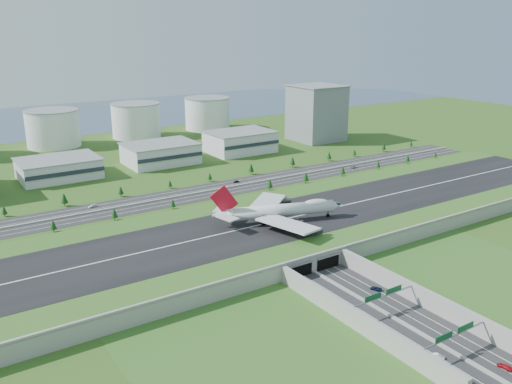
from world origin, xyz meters
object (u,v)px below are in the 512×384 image
office_tower (316,113)px  boeing_747 (280,210)px  car_2 (376,288)px  car_5 (236,182)px  car_1 (439,356)px  car_3 (505,367)px  car_7 (92,206)px  car_6 (354,167)px  car_0 (336,298)px

office_tower → boeing_747: size_ratio=0.73×
car_2 → car_5: size_ratio=1.20×
car_1 → car_5: bearing=53.0°
car_1 → car_2: 53.13m
car_5 → boeing_747: bearing=-2.0°
office_tower → car_3: (-192.69, -341.32, -26.57)m
car_3 → car_7: bearing=-79.2°
car_2 → car_1: bearing=47.4°
boeing_747 → car_6: bearing=50.0°
boeing_747 → car_7: 130.68m
car_0 → car_3: size_ratio=0.86×
boeing_747 → car_6: (138.88, 87.78, -13.84)m
office_tower → boeing_747: (-185.86, -196.31, -12.69)m
car_0 → car_5: size_ratio=1.09×
car_0 → car_3: (16.71, -69.69, -0.01)m
car_5 → car_7: car_7 is taller
car_0 → car_6: car_6 is taller
office_tower → car_6: size_ratio=9.04×
car_0 → car_1: 52.91m
car_3 → car_6: (145.71, 232.79, 0.04)m
car_0 → car_6: size_ratio=0.79×
car_2 → car_7: size_ratio=0.96×
car_1 → car_3: size_ratio=0.76×
office_tower → boeing_747: office_tower is taller
car_2 → car_3: 66.79m
office_tower → boeing_747: 270.63m
car_6 → car_7: bearing=92.7°
car_7 → car_1: bearing=-3.4°
car_3 → car_2: bearing=-98.1°
car_2 → car_7: 198.42m
office_tower → car_3: size_ratio=9.85×
car_2 → car_7: bearing=-90.9°
car_6 → car_7: (-213.42, 18.66, -0.04)m
car_0 → car_7: size_ratio=0.87×
car_3 → boeing_747: bearing=-97.0°
office_tower → car_2: 334.04m
car_0 → car_2: 21.42m
boeing_747 → car_3: size_ratio=13.55×
car_1 → car_7: (-53.64, 234.61, 0.11)m
office_tower → car_2: bearing=-124.4°
office_tower → car_3: office_tower is taller
car_6 → car_7: 214.23m
boeing_747 → car_6: 164.87m
boeing_747 → office_tower: bearing=64.2°
car_6 → boeing_747: bearing=130.0°
car_5 → car_0: bearing=-1.6°
car_2 → car_0: bearing=-30.4°
car_0 → car_3: bearing=-89.5°
car_7 → car_5: bearing=72.7°
boeing_747 → car_5: 110.95m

